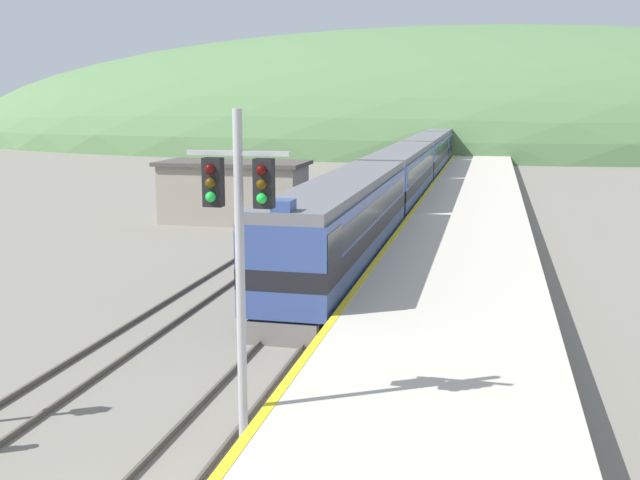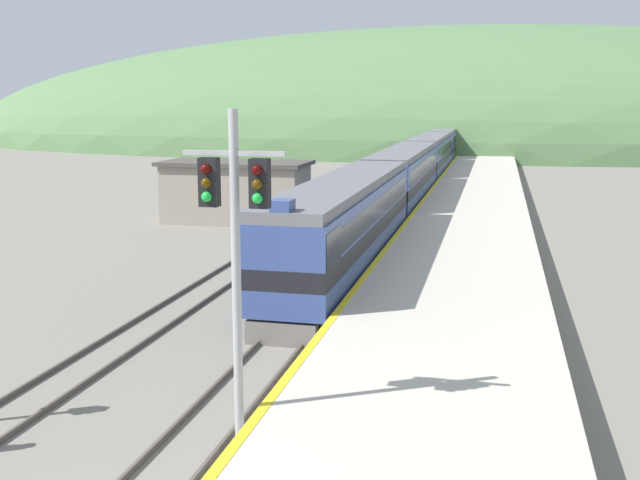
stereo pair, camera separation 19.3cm
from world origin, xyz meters
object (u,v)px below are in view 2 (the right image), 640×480
at_px(carriage_second, 404,176).
at_px(carriage_fourth, 445,144).
at_px(carriage_third, 430,156).
at_px(signal_mast_main, 235,235).
at_px(express_train_lead_car, 344,224).

xyz_separation_m(carriage_second, carriage_fourth, (0.00, 42.34, 0.00)).
distance_m(carriage_third, carriage_fourth, 21.17).
bearing_deg(carriage_second, carriage_third, 90.00).
relative_size(carriage_second, signal_mast_main, 2.69).
distance_m(carriage_third, signal_mast_main, 60.10).
xyz_separation_m(carriage_third, signal_mast_main, (1.20, -60.03, 2.60)).
bearing_deg(carriage_second, express_train_lead_car, -90.00).
bearing_deg(carriage_fourth, signal_mast_main, -89.15).
relative_size(express_train_lead_car, carriage_second, 1.02).
bearing_deg(carriage_second, signal_mast_main, -88.23).
bearing_deg(carriage_fourth, carriage_third, -90.00).
bearing_deg(carriage_fourth, carriage_second, -90.00).
bearing_deg(express_train_lead_car, carriage_fourth, 90.00).
bearing_deg(signal_mast_main, carriage_fourth, 90.85).
bearing_deg(signal_mast_main, express_train_lead_car, 93.98).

